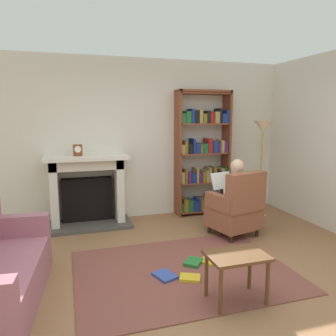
{
  "coord_description": "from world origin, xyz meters",
  "views": [
    {
      "loc": [
        -1.21,
        -2.99,
        1.76
      ],
      "look_at": [
        0.1,
        1.2,
        1.05
      ],
      "focal_mm": 35.12,
      "sensor_mm": 36.0,
      "label": 1
    }
  ],
  "objects_px": {
    "armchair_reading": "(237,208)",
    "seated_reader": "(232,193)",
    "floor_lamp": "(263,136)",
    "side_table": "(237,262)",
    "bookshelf": "(203,155)",
    "mantel_clock": "(78,150)",
    "fireplace": "(87,188)"
  },
  "relations": [
    {
      "from": "bookshelf",
      "to": "side_table",
      "type": "height_order",
      "value": "bookshelf"
    },
    {
      "from": "armchair_reading",
      "to": "seated_reader",
      "type": "bearing_deg",
      "value": -90.0
    },
    {
      "from": "fireplace",
      "to": "armchair_reading",
      "type": "height_order",
      "value": "fireplace"
    },
    {
      "from": "armchair_reading",
      "to": "mantel_clock",
      "type": "bearing_deg",
      "value": -41.13
    },
    {
      "from": "floor_lamp",
      "to": "armchair_reading",
      "type": "bearing_deg",
      "value": -140.09
    },
    {
      "from": "bookshelf",
      "to": "seated_reader",
      "type": "xyz_separation_m",
      "value": [
        -0.01,
        -1.1,
        -0.43
      ]
    },
    {
      "from": "fireplace",
      "to": "bookshelf",
      "type": "height_order",
      "value": "bookshelf"
    },
    {
      "from": "mantel_clock",
      "to": "bookshelf",
      "type": "xyz_separation_m",
      "value": [
        2.14,
        0.14,
        -0.17
      ]
    },
    {
      "from": "bookshelf",
      "to": "fireplace",
      "type": "bearing_deg",
      "value": -178.96
    },
    {
      "from": "bookshelf",
      "to": "floor_lamp",
      "type": "bearing_deg",
      "value": -30.33
    },
    {
      "from": "fireplace",
      "to": "mantel_clock",
      "type": "bearing_deg",
      "value": -141.81
    },
    {
      "from": "bookshelf",
      "to": "mantel_clock",
      "type": "bearing_deg",
      "value": -176.38
    },
    {
      "from": "armchair_reading",
      "to": "fireplace",
      "type": "bearing_deg",
      "value": -44.65
    },
    {
      "from": "armchair_reading",
      "to": "seated_reader",
      "type": "distance_m",
      "value": 0.23
    },
    {
      "from": "floor_lamp",
      "to": "mantel_clock",
      "type": "bearing_deg",
      "value": 172.99
    },
    {
      "from": "seated_reader",
      "to": "side_table",
      "type": "xyz_separation_m",
      "value": [
        -0.82,
        -1.66,
        -0.22
      ]
    },
    {
      "from": "mantel_clock",
      "to": "seated_reader",
      "type": "bearing_deg",
      "value": -24.32
    },
    {
      "from": "mantel_clock",
      "to": "floor_lamp",
      "type": "xyz_separation_m",
      "value": [
        3.01,
        -0.37,
        0.19
      ]
    },
    {
      "from": "fireplace",
      "to": "seated_reader",
      "type": "distance_m",
      "value": 2.27
    },
    {
      "from": "bookshelf",
      "to": "armchair_reading",
      "type": "distance_m",
      "value": 1.37
    },
    {
      "from": "floor_lamp",
      "to": "bookshelf",
      "type": "bearing_deg",
      "value": 149.67
    },
    {
      "from": "bookshelf",
      "to": "seated_reader",
      "type": "relative_size",
      "value": 1.92
    },
    {
      "from": "armchair_reading",
      "to": "seated_reader",
      "type": "height_order",
      "value": "seated_reader"
    },
    {
      "from": "mantel_clock",
      "to": "floor_lamp",
      "type": "height_order",
      "value": "floor_lamp"
    },
    {
      "from": "fireplace",
      "to": "bookshelf",
      "type": "xyz_separation_m",
      "value": [
        2.02,
        0.04,
        0.45
      ]
    },
    {
      "from": "seated_reader",
      "to": "floor_lamp",
      "type": "bearing_deg",
      "value": -160.5
    },
    {
      "from": "armchair_reading",
      "to": "seated_reader",
      "type": "relative_size",
      "value": 0.85
    },
    {
      "from": "mantel_clock",
      "to": "seated_reader",
      "type": "height_order",
      "value": "mantel_clock"
    },
    {
      "from": "side_table",
      "to": "bookshelf",
      "type": "bearing_deg",
      "value": 73.14
    },
    {
      "from": "fireplace",
      "to": "armchair_reading",
      "type": "bearing_deg",
      "value": -30.0
    },
    {
      "from": "seated_reader",
      "to": "floor_lamp",
      "type": "relative_size",
      "value": 0.68
    },
    {
      "from": "floor_lamp",
      "to": "side_table",
      "type": "bearing_deg",
      "value": -127.06
    }
  ]
}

